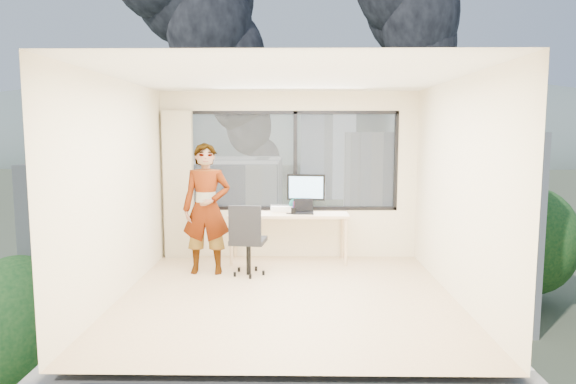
{
  "coord_description": "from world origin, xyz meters",
  "views": [
    {
      "loc": [
        0.1,
        -5.87,
        1.97
      ],
      "look_at": [
        0.0,
        1.0,
        1.15
      ],
      "focal_mm": 31.27,
      "sensor_mm": 36.0,
      "label": 1
    }
  ],
  "objects_px": {
    "laptop": "(303,207)",
    "desk": "(289,237)",
    "handbag": "(298,204)",
    "person": "(207,209)",
    "chair": "(248,238)",
    "game_console": "(281,208)",
    "monitor": "(306,193)"
  },
  "relations": [
    {
      "from": "desk",
      "to": "monitor",
      "type": "bearing_deg",
      "value": 28.27
    },
    {
      "from": "person",
      "to": "laptop",
      "type": "xyz_separation_m",
      "value": [
        1.36,
        0.6,
        -0.06
      ]
    },
    {
      "from": "person",
      "to": "game_console",
      "type": "distance_m",
      "value": 1.34
    },
    {
      "from": "desk",
      "to": "handbag",
      "type": "xyz_separation_m",
      "value": [
        0.15,
        0.17,
        0.49
      ]
    },
    {
      "from": "chair",
      "to": "monitor",
      "type": "bearing_deg",
      "value": 54.51
    },
    {
      "from": "person",
      "to": "game_console",
      "type": "relative_size",
      "value": 5.44
    },
    {
      "from": "chair",
      "to": "person",
      "type": "xyz_separation_m",
      "value": [
        -0.59,
        0.1,
        0.4
      ]
    },
    {
      "from": "chair",
      "to": "person",
      "type": "height_order",
      "value": "person"
    },
    {
      "from": "laptop",
      "to": "game_console",
      "type": "bearing_deg",
      "value": 142.51
    },
    {
      "from": "handbag",
      "to": "game_console",
      "type": "bearing_deg",
      "value": 156.11
    },
    {
      "from": "laptop",
      "to": "desk",
      "type": "bearing_deg",
      "value": 169.48
    },
    {
      "from": "desk",
      "to": "person",
      "type": "distance_m",
      "value": 1.41
    },
    {
      "from": "handbag",
      "to": "laptop",
      "type": "bearing_deg",
      "value": -83.23
    },
    {
      "from": "game_console",
      "to": "laptop",
      "type": "bearing_deg",
      "value": -45.28
    },
    {
      "from": "desk",
      "to": "person",
      "type": "xyz_separation_m",
      "value": [
        -1.14,
        -0.64,
        0.54
      ]
    },
    {
      "from": "chair",
      "to": "game_console",
      "type": "relative_size",
      "value": 3.05
    },
    {
      "from": "desk",
      "to": "person",
      "type": "height_order",
      "value": "person"
    },
    {
      "from": "game_console",
      "to": "person",
      "type": "bearing_deg",
      "value": -146.69
    },
    {
      "from": "chair",
      "to": "game_console",
      "type": "bearing_deg",
      "value": 73.06
    },
    {
      "from": "desk",
      "to": "monitor",
      "type": "xyz_separation_m",
      "value": [
        0.27,
        0.14,
        0.67
      ]
    },
    {
      "from": "person",
      "to": "game_console",
      "type": "height_order",
      "value": "person"
    },
    {
      "from": "desk",
      "to": "chair",
      "type": "distance_m",
      "value": 0.93
    },
    {
      "from": "monitor",
      "to": "game_console",
      "type": "height_order",
      "value": "monitor"
    },
    {
      "from": "desk",
      "to": "laptop",
      "type": "height_order",
      "value": "laptop"
    },
    {
      "from": "desk",
      "to": "handbag",
      "type": "height_order",
      "value": "handbag"
    },
    {
      "from": "game_console",
      "to": "handbag",
      "type": "distance_m",
      "value": 0.28
    },
    {
      "from": "monitor",
      "to": "laptop",
      "type": "xyz_separation_m",
      "value": [
        -0.04,
        -0.19,
        -0.2
      ]
    },
    {
      "from": "game_console",
      "to": "handbag",
      "type": "bearing_deg",
      "value": -18.14
    },
    {
      "from": "game_console",
      "to": "desk",
      "type": "bearing_deg",
      "value": -69.56
    },
    {
      "from": "desk",
      "to": "laptop",
      "type": "relative_size",
      "value": 5.61
    },
    {
      "from": "laptop",
      "to": "handbag",
      "type": "relative_size",
      "value": 1.11
    },
    {
      "from": "chair",
      "to": "laptop",
      "type": "xyz_separation_m",
      "value": [
        0.77,
        0.7,
        0.34
      ]
    }
  ]
}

